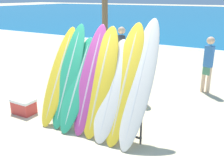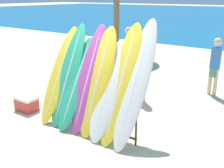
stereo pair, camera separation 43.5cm
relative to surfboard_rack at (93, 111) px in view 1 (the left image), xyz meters
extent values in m
plane|color=beige|center=(-0.26, -0.22, -0.43)|extent=(160.00, 160.00, 0.00)
cube|color=white|center=(-0.26, 10.08, -0.42)|extent=(120.00, 0.60, 0.01)
cylinder|color=#28282D|center=(-1.10, 0.00, -0.04)|extent=(0.04, 0.04, 0.78)
cylinder|color=#28282D|center=(1.10, 0.00, -0.04)|extent=(0.04, 0.04, 0.78)
cylinder|color=#28282D|center=(0.00, 0.00, 0.33)|extent=(2.25, 0.04, 0.04)
cylinder|color=#28282D|center=(0.00, 0.00, -0.31)|extent=(2.25, 0.04, 0.04)
ellipsoid|color=yellow|center=(-0.97, 0.12, 0.60)|extent=(0.52, 1.21, 2.06)
ellipsoid|color=beige|center=(-0.97, 0.12, 0.60)|extent=(0.09, 1.17, 1.98)
ellipsoid|color=#289E70|center=(-0.69, 0.12, 0.64)|extent=(0.51, 1.12, 2.15)
ellipsoid|color=#9AC3B3|center=(-0.69, 0.12, 0.64)|extent=(0.09, 1.09, 2.07)
ellipsoid|color=#289E70|center=(-0.42, 0.07, 0.51)|extent=(0.53, 1.15, 1.88)
ellipsoid|color=#9AC3B3|center=(-0.42, 0.07, 0.51)|extent=(0.10, 1.11, 1.81)
ellipsoid|color=#B23D8E|center=(-0.12, 0.11, 0.66)|extent=(0.50, 1.09, 2.17)
ellipsoid|color=#CAA1BE|center=(-0.12, 0.11, 0.66)|extent=(0.09, 1.06, 2.09)
ellipsoid|color=yellow|center=(0.14, 0.10, 0.64)|extent=(0.59, 1.05, 2.15)
ellipsoid|color=beige|center=(0.14, 0.10, 0.64)|extent=(0.11, 1.02, 2.07)
ellipsoid|color=silver|center=(0.42, 0.07, 0.52)|extent=(0.56, 1.06, 1.91)
ellipsoid|color=silver|center=(0.42, 0.07, 0.52)|extent=(0.10, 1.03, 1.84)
ellipsoid|color=yellow|center=(0.66, 0.15, 0.69)|extent=(0.56, 1.19, 2.23)
ellipsoid|color=beige|center=(0.66, 0.15, 0.69)|extent=(0.10, 1.15, 2.15)
ellipsoid|color=silver|center=(0.96, 0.18, 0.73)|extent=(0.52, 1.29, 2.32)
ellipsoid|color=silver|center=(0.96, 0.18, 0.73)|extent=(0.09, 1.25, 2.24)
cylinder|color=beige|center=(-1.08, 3.32, -0.01)|extent=(0.12, 0.12, 0.84)
cylinder|color=beige|center=(-1.22, 3.44, -0.01)|extent=(0.12, 0.12, 0.84)
cube|color=#CC4C3D|center=(-1.15, 3.38, 0.29)|extent=(0.28, 0.27, 0.25)
cube|color=#2D333D|center=(-1.15, 3.38, 0.74)|extent=(0.30, 0.29, 0.66)
sphere|color=beige|center=(-1.15, 3.38, 1.23)|extent=(0.24, 0.24, 0.24)
cylinder|color=beige|center=(1.48, 3.60, -0.04)|extent=(0.11, 0.11, 0.78)
cylinder|color=beige|center=(1.64, 3.56, -0.04)|extent=(0.11, 0.11, 0.78)
cube|color=#478466|center=(1.56, 3.58, 0.23)|extent=(0.25, 0.19, 0.23)
cube|color=#3370BC|center=(1.56, 3.58, 0.65)|extent=(0.27, 0.21, 0.61)
sphere|color=beige|center=(1.56, 3.58, 1.10)|extent=(0.22, 0.22, 0.22)
cylinder|color=#A87A5B|center=(0.16, 2.04, -0.05)|extent=(0.10, 0.10, 0.75)
cylinder|color=#A87A5B|center=(0.00, 2.02, -0.05)|extent=(0.10, 0.10, 0.75)
cube|color=#282D38|center=(0.08, 2.03, 0.21)|extent=(0.22, 0.15, 0.23)
cube|color=gold|center=(0.08, 2.03, 0.62)|extent=(0.24, 0.17, 0.59)
sphere|color=#A87A5B|center=(0.08, 2.03, 1.05)|extent=(0.21, 0.21, 0.21)
cylinder|color=brown|center=(-3.87, 6.76, 2.02)|extent=(0.28, 0.28, 4.90)
cube|color=red|center=(-1.92, -0.15, -0.28)|extent=(0.53, 0.35, 0.30)
cube|color=white|center=(-1.92, -0.15, -0.10)|extent=(0.55, 0.37, 0.07)
camera|label=1|loc=(2.86, -4.09, 2.29)|focal=42.00mm
camera|label=2|loc=(3.22, -3.86, 2.29)|focal=42.00mm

